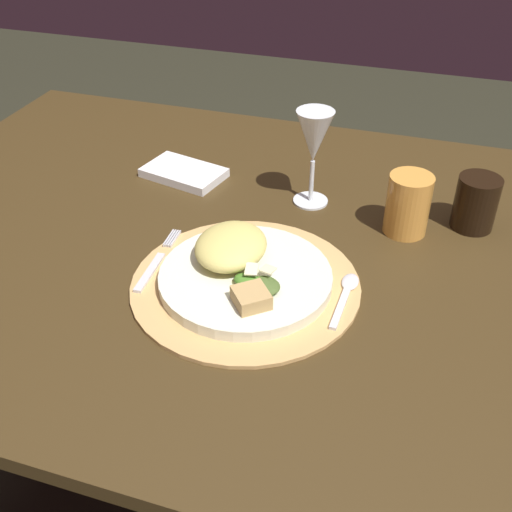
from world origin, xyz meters
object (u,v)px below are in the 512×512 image
spoon (347,291)px  dark_tumbler (476,203)px  wine_glass (314,140)px  dinner_plate (245,278)px  napkin (184,173)px  fork (156,262)px  amber_tumbler (408,204)px  dining_table (260,295)px

spoon → dark_tumbler: bearing=56.4°
wine_glass → spoon: bearing=-65.0°
dinner_plate → napkin: size_ratio=1.71×
dinner_plate → fork: size_ratio=1.55×
dinner_plate → spoon: 0.15m
dinner_plate → napkin: bearing=127.8°
fork → napkin: napkin is taller
amber_tumbler → spoon: bearing=-106.4°
fork → spoon: 0.29m
dinner_plate → fork: dinner_plate is taller
dinner_plate → fork: 0.14m
napkin → wine_glass: 0.27m
dinner_plate → wine_glass: 0.28m
dinner_plate → wine_glass: bearing=82.8°
wine_glass → napkin: bearing=176.0°
dining_table → amber_tumbler: bearing=26.1°
fork → dark_tumbler: dark_tumbler is taller
dining_table → amber_tumbler: amber_tumbler is taller
dining_table → napkin: 0.29m
wine_glass → dark_tumbler: wine_glass is taller
dinner_plate → fork: (-0.14, 0.00, -0.01)m
wine_glass → fork: bearing=-124.3°
amber_tumbler → dark_tumbler: amber_tumbler is taller
wine_glass → dark_tumbler: bearing=1.0°
napkin → amber_tumbler: (0.42, -0.06, 0.04)m
amber_tumbler → wine_glass: bearing=165.7°
spoon → wine_glass: size_ratio=0.75×
fork → amber_tumbler: 0.41m
napkin → wine_glass: size_ratio=0.87×
fork → dark_tumbler: 0.52m
spoon → amber_tumbler: bearing=73.6°
spoon → dark_tumbler: (0.16, 0.24, 0.04)m
fork → amber_tumbler: bearing=32.0°
dining_table → dinner_plate: dinner_plate is taller
spoon → amber_tumbler: amber_tumbler is taller
dinner_plate → spoon: (0.14, 0.02, -0.01)m
dining_table → wine_glass: 0.28m
wine_glass → amber_tumbler: 0.19m
dining_table → dark_tumbler: dark_tumbler is taller
spoon → wine_glass: wine_glass is taller
dining_table → wine_glass: bearing=72.8°
spoon → amber_tumbler: size_ratio=1.26×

